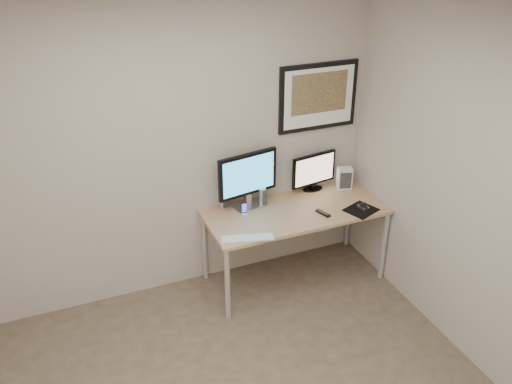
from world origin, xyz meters
TOP-DOWN VIEW (x-y plane):
  - room at (0.00, 0.45)m, footprint 3.60×3.60m
  - desk at (1.00, 1.35)m, footprint 1.60×0.70m
  - framed_art at (1.35, 1.68)m, footprint 0.75×0.04m
  - monitor_large at (0.63, 1.56)m, footprint 0.57×0.23m
  - monitor_tv at (1.32, 1.63)m, footprint 0.46×0.14m
  - speaker_left at (0.43, 1.63)m, footprint 0.09×0.09m
  - speaker_right at (0.76, 1.54)m, footprint 0.08×0.08m
  - phone_dock at (0.55, 1.45)m, footprint 0.06×0.06m
  - keyboard at (0.43, 1.07)m, footprint 0.45×0.23m
  - mousepad at (1.53, 1.13)m, footprint 0.33×0.31m
  - mouse at (1.56, 1.15)m, footprint 0.07×0.11m
  - remote at (1.19, 1.19)m, footprint 0.09×0.16m
  - fan_unit at (1.61, 1.55)m, footprint 0.16×0.14m

SIDE VIEW (x-z plane):
  - desk at x=1.00m, z-range 0.30..1.03m
  - mousepad at x=1.53m, z-range 0.73..0.73m
  - keyboard at x=0.43m, z-range 0.73..0.75m
  - remote at x=1.19m, z-range 0.73..0.75m
  - mouse at x=1.56m, z-range 0.73..0.77m
  - phone_dock at x=0.55m, z-range 0.73..0.85m
  - speaker_right at x=0.76m, z-range 0.73..0.90m
  - speaker_left at x=0.43m, z-range 0.73..0.91m
  - fan_unit at x=1.61m, z-range 0.73..0.94m
  - monitor_tv at x=1.32m, z-range 0.74..1.11m
  - monitor_large at x=0.63m, z-range 0.76..1.28m
  - framed_art at x=1.35m, z-range 1.32..1.92m
  - room at x=0.00m, z-range -0.16..3.44m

